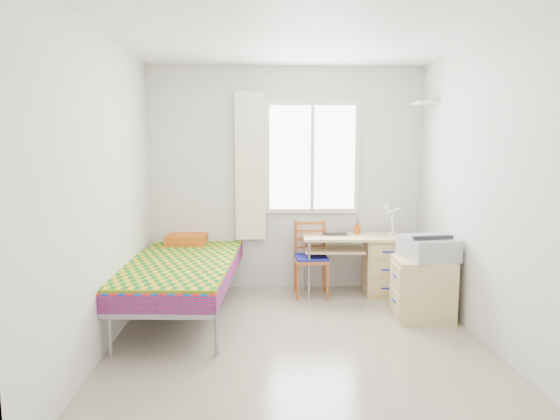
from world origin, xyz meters
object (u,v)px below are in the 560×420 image
object	(u,v)px
desk	(375,262)
chair	(311,253)
cabinet	(422,288)
bed	(182,268)
printer	(428,247)

from	to	relation	value
desk	chair	size ratio (longest dim) A/B	1.31
desk	cabinet	distance (m)	0.87
bed	cabinet	distance (m)	2.40
cabinet	printer	bearing A→B (deg)	16.61
bed	printer	xyz separation A→B (m)	(2.42, -0.27, 0.24)
desk	cabinet	bearing A→B (deg)	-67.96
bed	chair	size ratio (longest dim) A/B	2.69
desk	chair	world-z (taller)	chair
cabinet	printer	xyz separation A→B (m)	(0.05, 0.01, 0.41)
cabinet	bed	bearing A→B (deg)	176.72
cabinet	chair	bearing A→B (deg)	143.73
bed	chair	world-z (taller)	bed
chair	cabinet	bearing A→B (deg)	-42.07
bed	cabinet	bearing A→B (deg)	-2.73
desk	cabinet	xyz separation A→B (m)	(0.27, -0.82, -0.07)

